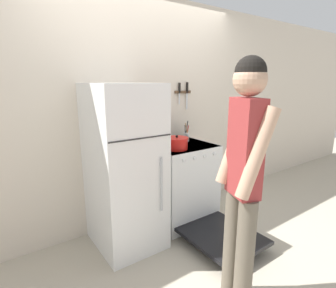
{
  "coord_description": "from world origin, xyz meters",
  "views": [
    {
      "loc": [
        -1.49,
        -2.6,
        1.63
      ],
      "look_at": [
        0.01,
        -0.46,
        1.01
      ],
      "focal_mm": 28.0,
      "sensor_mm": 36.0,
      "label": 1
    }
  ],
  "objects_px": {
    "dutch_oven_pot": "(177,143)",
    "person": "(243,175)",
    "refrigerator": "(124,168)",
    "utensil_jar": "(186,136)",
    "stove_range": "(183,184)",
    "tea_kettle": "(165,138)"
  },
  "relations": [
    {
      "from": "person",
      "to": "refrigerator",
      "type": "bearing_deg",
      "value": 34.27
    },
    {
      "from": "refrigerator",
      "to": "person",
      "type": "height_order",
      "value": "person"
    },
    {
      "from": "tea_kettle",
      "to": "person",
      "type": "relative_size",
      "value": 0.14
    },
    {
      "from": "refrigerator",
      "to": "tea_kettle",
      "type": "relative_size",
      "value": 6.65
    },
    {
      "from": "refrigerator",
      "to": "person",
      "type": "bearing_deg",
      "value": -74.86
    },
    {
      "from": "utensil_jar",
      "to": "person",
      "type": "bearing_deg",
      "value": -113.98
    },
    {
      "from": "refrigerator",
      "to": "tea_kettle",
      "type": "distance_m",
      "value": 0.65
    },
    {
      "from": "refrigerator",
      "to": "utensil_jar",
      "type": "relative_size",
      "value": 6.64
    },
    {
      "from": "stove_range",
      "to": "dutch_oven_pot",
      "type": "relative_size",
      "value": 4.72
    },
    {
      "from": "stove_range",
      "to": "dutch_oven_pot",
      "type": "height_order",
      "value": "dutch_oven_pot"
    },
    {
      "from": "dutch_oven_pot",
      "to": "person",
      "type": "distance_m",
      "value": 1.13
    },
    {
      "from": "refrigerator",
      "to": "tea_kettle",
      "type": "height_order",
      "value": "refrigerator"
    },
    {
      "from": "stove_range",
      "to": "utensil_jar",
      "type": "bearing_deg",
      "value": 43.6
    },
    {
      "from": "refrigerator",
      "to": "stove_range",
      "type": "height_order",
      "value": "refrigerator"
    },
    {
      "from": "refrigerator",
      "to": "stove_range",
      "type": "distance_m",
      "value": 0.82
    },
    {
      "from": "refrigerator",
      "to": "dutch_oven_pot",
      "type": "distance_m",
      "value": 0.61
    },
    {
      "from": "refrigerator",
      "to": "person",
      "type": "relative_size",
      "value": 0.91
    },
    {
      "from": "utensil_jar",
      "to": "person",
      "type": "xyz_separation_m",
      "value": [
        -0.6,
        -1.35,
        0.03
      ]
    },
    {
      "from": "stove_range",
      "to": "utensil_jar",
      "type": "xyz_separation_m",
      "value": [
        0.18,
        0.17,
        0.53
      ]
    },
    {
      "from": "dutch_oven_pot",
      "to": "tea_kettle",
      "type": "distance_m",
      "value": 0.25
    },
    {
      "from": "refrigerator",
      "to": "utensil_jar",
      "type": "distance_m",
      "value": 0.95
    },
    {
      "from": "dutch_oven_pot",
      "to": "stove_range",
      "type": "bearing_deg",
      "value": 28.15
    }
  ]
}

